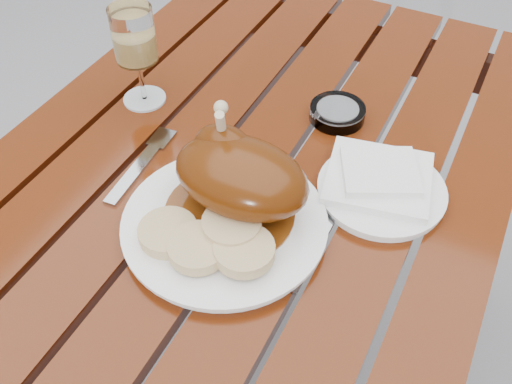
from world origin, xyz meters
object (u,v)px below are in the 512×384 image
Objects in this scene: dinner_plate at (225,224)px; ashtray at (337,113)px; side_plate at (381,191)px; wine_glass at (137,57)px; table at (250,292)px.

dinner_plate is 0.31m from ashtray.
side_plate is (0.18, 0.17, -0.00)m from dinner_plate.
wine_glass is at bearing 175.75° from side_plate.
side_plate is (0.21, 0.03, 0.38)m from table.
wine_glass is 0.36m from ashtray.
wine_glass is at bearing 144.15° from dinner_plate.
wine_glass is 0.92× the size of side_plate.
wine_glass reaches higher than dinner_plate.
ashtray is (0.33, 0.11, -0.08)m from wine_glass.
dinner_plate is at bearing -99.70° from ashtray.
table is 0.53m from wine_glass.
side_plate is (0.46, -0.03, -0.08)m from wine_glass.
ashtray is (0.09, 0.17, 0.39)m from table.
side_plate is at bearing -48.15° from ashtray.
table is 0.43m from ashtray.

